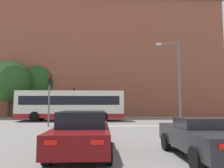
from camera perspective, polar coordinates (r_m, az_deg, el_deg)
The scene contains 14 objects.
stop_line_strip at distance 17.62m, azimuth 1.53°, elevation -10.91°, with size 7.83×0.30×0.01m, color silver.
far_pavement at distance 28.78m, azimuth 0.20°, elevation -8.77°, with size 68.70×2.50×0.01m, color gray.
brick_civic_building at distance 38.66m, azimuth -2.75°, elevation 6.53°, with size 37.86×13.48×25.28m.
car_saloon_left at distance 7.91m, azimuth -7.63°, elevation -12.24°, with size 1.98×4.93×1.46m.
car_roadster_right at distance 7.74m, azimuth 23.10°, elevation -12.64°, with size 2.01×4.36×1.27m.
bus_crossing_lead at distance 23.58m, azimuth -10.64°, elevation -5.36°, with size 11.00×2.73×3.12m.
traffic_light_far_left at distance 28.43m, azimuth -9.96°, elevation -3.55°, with size 0.26×0.31×3.80m.
traffic_light_near_left at distance 18.05m, azimuth -16.10°, elevation -1.93°, with size 0.26×0.31×4.04m.
street_lamp_junction at distance 18.36m, azimuth 16.18°, elevation 2.62°, with size 1.95×0.36×6.85m.
pedestrian_waiting at distance 29.38m, azimuth -4.39°, elevation -6.70°, with size 0.45×0.36×1.74m.
pedestrian_walking_east at distance 30.08m, azimuth -15.69°, elevation -6.61°, with size 0.42×0.45×1.64m.
tree_by_building at distance 31.69m, azimuth -23.94°, elevation 0.35°, with size 4.25×4.25×6.86m.
tree_kerbside at distance 33.81m, azimuth -25.19°, elevation 0.76°, with size 5.52×5.52×7.93m.
tree_distant at distance 33.91m, azimuth -18.74°, elevation 0.10°, with size 5.22×5.22×7.52m.
Camera 1 is at (-1.03, -2.10, 1.70)m, focal length 35.00 mm.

